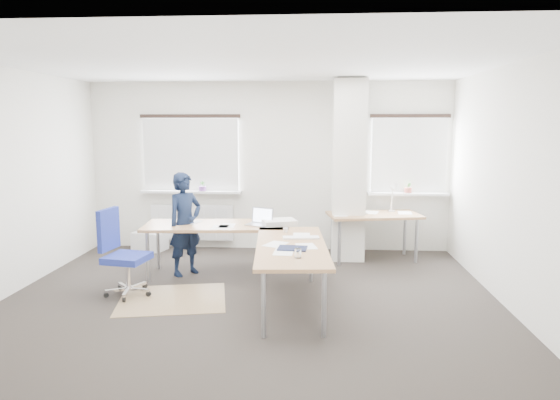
# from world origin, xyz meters

# --- Properties ---
(ground) EXTENTS (6.00, 6.00, 0.00)m
(ground) POSITION_xyz_m (0.00, 0.00, 0.00)
(ground) COLOR black
(ground) RESTS_ON ground
(room_shell) EXTENTS (6.04, 5.04, 2.82)m
(room_shell) POSITION_xyz_m (0.18, 0.45, 1.75)
(room_shell) COLOR silver
(room_shell) RESTS_ON ground
(floor_mat) EXTENTS (1.44, 1.29, 0.01)m
(floor_mat) POSITION_xyz_m (-0.94, -0.09, 0.00)
(floor_mat) COLOR #8F724E
(floor_mat) RESTS_ON ground
(white_crate) EXTENTS (0.60, 0.49, 0.31)m
(white_crate) POSITION_xyz_m (-1.99, 2.25, 0.16)
(white_crate) COLOR white
(white_crate) RESTS_ON ground
(desk_main) EXTENTS (2.59, 2.62, 0.96)m
(desk_main) POSITION_xyz_m (0.01, 0.38, 0.69)
(desk_main) COLOR #8F633E
(desk_main) RESTS_ON ground
(desk_side) EXTENTS (1.50, 0.93, 1.22)m
(desk_side) POSITION_xyz_m (1.70, 1.89, 0.69)
(desk_side) COLOR #8F633E
(desk_side) RESTS_ON ground
(task_chair) EXTENTS (0.60, 0.59, 1.08)m
(task_chair) POSITION_xyz_m (-1.57, 0.03, 0.30)
(task_chair) COLOR navy
(task_chair) RESTS_ON ground
(person) EXTENTS (0.61, 0.63, 1.45)m
(person) POSITION_xyz_m (-1.03, 0.94, 0.72)
(person) COLOR black
(person) RESTS_ON ground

